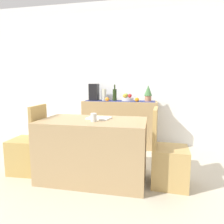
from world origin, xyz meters
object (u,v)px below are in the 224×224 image
sideboard_console (120,124)px  open_book (99,118)px  wine_bottle (115,95)px  potted_plant (148,93)px  chair_by_corner (168,163)px  dining_table (93,149)px  coffee_cup (94,117)px  coffee_maker (94,92)px  fruit_bowl (128,99)px  ceramic_vase (104,95)px  chair_near_window (29,152)px

sideboard_console → open_book: size_ratio=4.85×
wine_bottle → open_book: size_ratio=1.07×
potted_plant → chair_by_corner: (0.28, -1.34, -0.75)m
dining_table → coffee_cup: coffee_cup is taller
open_book → dining_table: bearing=-113.0°
coffee_maker → coffee_cup: size_ratio=3.27×
fruit_bowl → open_book: bearing=-99.2°
wine_bottle → potted_plant: (0.61, 0.00, 0.04)m
dining_table → coffee_maker: bearing=105.8°
fruit_bowl → coffee_cup: bearing=-98.6°
chair_by_corner → potted_plant: bearing=101.7°
coffee_cup → chair_by_corner: chair_by_corner is taller
fruit_bowl → wine_bottle: (-0.24, 0.00, 0.08)m
open_book → coffee_cup: size_ratio=2.89×
sideboard_console → wine_bottle: wine_bottle is taller
fruit_bowl → potted_plant: (0.37, 0.00, 0.12)m
coffee_maker → coffee_cup: bearing=-73.9°
coffee_maker → ceramic_vase: bearing=0.0°
fruit_bowl → chair_near_window: fruit_bowl is taller
sideboard_console → coffee_maker: bearing=180.0°
fruit_bowl → chair_by_corner: (0.65, -1.34, -0.62)m
coffee_cup → wine_bottle: bearing=90.9°
fruit_bowl → chair_near_window: size_ratio=0.25×
ceramic_vase → chair_near_window: bearing=-118.1°
fruit_bowl → potted_plant: size_ratio=0.75×
potted_plant → coffee_cup: (-0.59, -1.44, -0.22)m
potted_plant → dining_table: 1.61m
potted_plant → wine_bottle: bearing=180.0°
wine_bottle → chair_near_window: size_ratio=0.33×
fruit_bowl → coffee_cup: 1.46m
chair_by_corner → sideboard_console: bearing=120.4°
wine_bottle → coffee_maker: bearing=180.0°
fruit_bowl → wine_bottle: 0.25m
wine_bottle → dining_table: bearing=-90.7°
wine_bottle → sideboard_console: bearing=0.0°
wine_bottle → chair_by_corner: (0.89, -1.34, -0.70)m
wine_bottle → coffee_maker: (-0.39, 0.00, 0.04)m
coffee_cup → chair_by_corner: bearing=6.6°
chair_near_window → potted_plant: bearing=41.3°
sideboard_console → fruit_bowl: (0.14, 0.00, 0.46)m
coffee_maker → open_book: coffee_maker is taller
potted_plant → dining_table: bearing=-114.9°
ceramic_vase → coffee_cup: size_ratio=2.30×
wine_bottle → dining_table: size_ratio=0.24×
fruit_bowl → wine_bottle: wine_bottle is taller
fruit_bowl → potted_plant: bearing=0.0°
wine_bottle → open_book: 1.28m
chair_by_corner → ceramic_vase: bearing=129.1°
sideboard_console → fruit_bowl: bearing=0.0°
sideboard_console → dining_table: size_ratio=1.06×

